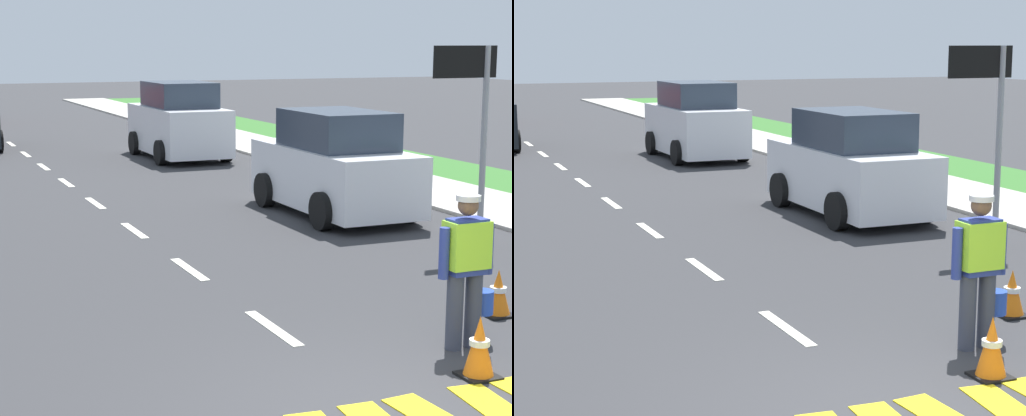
% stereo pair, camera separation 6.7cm
% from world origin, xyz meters
% --- Properties ---
extents(ground_plane, '(96.00, 96.00, 0.00)m').
position_xyz_m(ground_plane, '(0.00, 21.00, 0.00)').
color(ground_plane, '#333335').
extents(sidewalk_right, '(2.40, 72.00, 0.14)m').
position_xyz_m(sidewalk_right, '(7.20, 10.00, 0.00)').
color(sidewalk_right, '#B2ADA3').
rests_on(sidewalk_right, ground).
extents(lane_center_line, '(0.14, 46.40, 0.01)m').
position_xyz_m(lane_center_line, '(0.00, 25.20, 0.00)').
color(lane_center_line, silver).
rests_on(lane_center_line, ground).
extents(road_worker, '(0.77, 0.37, 1.67)m').
position_xyz_m(road_worker, '(1.64, 1.30, 0.93)').
color(road_worker, '#383D4C').
rests_on(road_worker, ground).
extents(lane_direction_sign, '(1.16, 0.11, 3.20)m').
position_xyz_m(lane_direction_sign, '(4.64, 5.45, 2.41)').
color(lane_direction_sign, gray).
rests_on(lane_direction_sign, ground).
extents(traffic_cone_near, '(0.36, 0.36, 0.63)m').
position_xyz_m(traffic_cone_near, '(1.23, 0.49, 0.31)').
color(traffic_cone_near, black).
rests_on(traffic_cone_near, ground).
extents(traffic_cone_far, '(0.36, 0.36, 0.57)m').
position_xyz_m(traffic_cone_far, '(2.70, 2.11, 0.28)').
color(traffic_cone_far, black).
rests_on(traffic_cone_far, ground).
extents(car_parked_curbside, '(1.98, 4.09, 1.99)m').
position_xyz_m(car_parked_curbside, '(3.94, 8.74, 0.92)').
color(car_parked_curbside, silver).
rests_on(car_parked_curbside, ground).
extents(car_parked_far, '(2.08, 4.21, 2.16)m').
position_xyz_m(car_parked_far, '(3.91, 18.15, 1.01)').
color(car_parked_far, silver).
rests_on(car_parked_far, ground).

